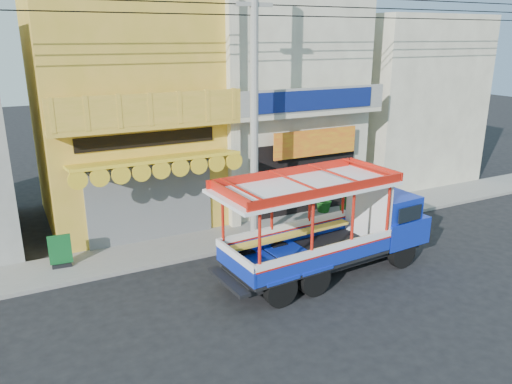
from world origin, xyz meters
TOP-DOWN VIEW (x-y plane):
  - ground at (0.00, 0.00)m, footprint 90.00×90.00m
  - sidewalk at (0.00, 4.00)m, footprint 30.00×2.00m
  - shophouse_left at (-4.00, 7.96)m, footprint 6.00×7.50m
  - shophouse_right at (2.00, 7.96)m, footprint 6.00×6.75m
  - party_pilaster at (-1.00, 4.85)m, footprint 0.35×0.30m
  - filler_building_right at (9.00, 8.00)m, footprint 6.00×6.00m
  - utility_pole at (-0.85, 3.30)m, footprint 28.00×0.26m
  - songthaew_truck at (0.33, 0.40)m, footprint 6.75×2.60m
  - green_sign at (-7.04, 4.16)m, footprint 0.65×0.35m
  - potted_plant_a at (2.75, 4.65)m, footprint 1.18×1.12m
  - potted_plant_b at (4.02, 4.30)m, footprint 0.69×0.70m
  - potted_plant_c at (3.26, 3.93)m, footprint 0.70×0.70m

SIDE VIEW (x-z plane):
  - ground at x=0.00m, z-range 0.00..0.00m
  - sidewalk at x=0.00m, z-range 0.00..0.12m
  - green_sign at x=-7.04m, z-range 0.04..1.04m
  - potted_plant_c at x=3.26m, z-range 0.12..1.00m
  - potted_plant_b at x=4.02m, z-range 0.12..1.12m
  - potted_plant_a at x=2.75m, z-range 0.12..1.15m
  - songthaew_truck at x=0.33m, z-range -0.06..3.03m
  - filler_building_right at x=9.00m, z-range 0.00..7.60m
  - party_pilaster at x=-1.00m, z-range 0.00..8.00m
  - shophouse_right at x=2.00m, z-range -0.01..8.23m
  - shophouse_left at x=-4.00m, z-range -0.01..8.23m
  - utility_pole at x=-0.85m, z-range 0.53..9.53m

